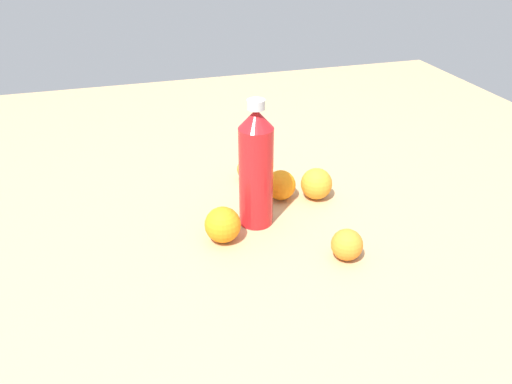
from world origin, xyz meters
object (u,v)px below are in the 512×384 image
Objects in this scene: orange_0 at (248,169)px; orange_1 at (347,245)px; water_bottle at (256,168)px; orange_2 at (223,225)px; orange_4 at (281,185)px; orange_3 at (316,184)px.

orange_0 is 0.91× the size of orange_1.
orange_2 is at bearing -96.24° from water_bottle.
orange_4 is at bearing 22.40° from orange_0.
water_bottle is at bearing -69.64° from orange_3.
water_bottle is 0.22m from orange_3.
orange_2 is (0.26, -0.13, 0.01)m from orange_0.
orange_2 and orange_3 have the same top height.
water_bottle is 3.97× the size of orange_4.
orange_1 reaches higher than orange_0.
orange_4 is at bearing 127.49° from orange_2.
water_bottle is 4.93× the size of orange_0.
orange_4 is (0.12, 0.05, 0.01)m from orange_0.
orange_4 reaches higher than orange_1.
orange_2 reaches higher than orange_1.
orange_0 is 0.41m from orange_1.
orange_0 is at bearing -157.60° from orange_4.
water_bottle reaches higher than orange_4.
orange_0 is 0.76× the size of orange_3.
orange_2 is at bearing -66.45° from orange_3.
orange_3 is (-0.12, 0.27, -0.00)m from orange_2.
orange_0 is 0.13m from orange_4.
orange_2 is (0.05, -0.09, -0.10)m from water_bottle.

